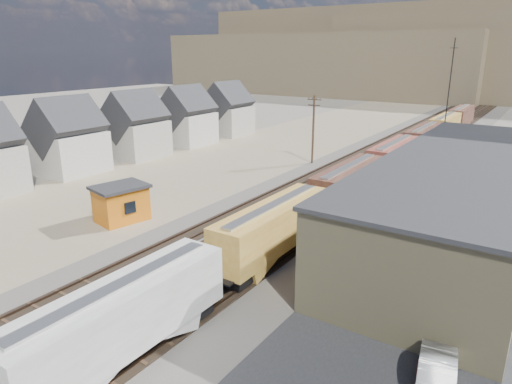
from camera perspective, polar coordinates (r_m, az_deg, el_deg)
The scene contains 12 objects.
ground at distance 32.10m, azimuth -14.46°, elevation -13.57°, with size 300.00×300.00×0.00m, color #6B6356.
ballast_bed at distance 72.90m, azimuth 15.86°, elevation 3.85°, with size 18.00×200.00×0.06m, color #4C4742.
dirt_yard at distance 72.84m, azimuth -1.83°, elevation 4.49°, with size 24.00×180.00×0.03m, color gray.
rail_tracks at distance 73.04m, azimuth 15.46°, elevation 3.98°, with size 11.40×200.00×0.24m.
freight_train at distance 55.98m, azimuth 14.49°, elevation 2.92°, with size 3.00×119.74×4.46m.
warehouse at distance 45.07m, azimuth 24.26°, elevation -0.39°, with size 12.40×40.40×7.25m.
utility_pole_north at distance 67.70m, azimuth 7.17°, elevation 7.93°, with size 2.20×0.32×10.00m.
radio_mast at distance 79.63m, azimuth 22.88°, elevation 10.91°, with size 1.20×0.16×18.00m.
townhouse_row at distance 70.88m, azimuth -18.45°, elevation 6.82°, with size 8.15×68.16×10.47m.
hills_north at distance 186.97m, azimuth 28.13°, elevation 14.73°, with size 265.00×80.00×32.00m.
maintenance_shed at distance 46.61m, azimuth -16.51°, elevation -1.31°, with size 4.81×5.68×3.65m.
parked_car_white at distance 25.69m, azimuth 21.59°, elevation -20.77°, with size 1.77×5.08×1.67m, color silver.
Camera 1 is at (21.21, -17.85, 16.19)m, focal length 32.00 mm.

